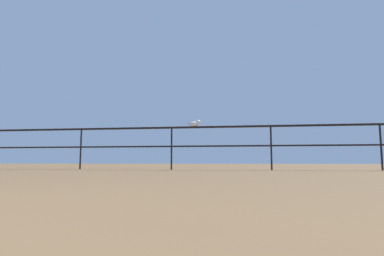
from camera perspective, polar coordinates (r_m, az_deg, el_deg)
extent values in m
cube|color=black|center=(8.08, -3.80, 0.06)|extent=(25.45, 0.05, 0.05)
cube|color=black|center=(8.05, -3.83, -3.44)|extent=(25.45, 0.04, 0.04)
cylinder|color=black|center=(8.94, -20.02, -3.71)|extent=(0.04, 0.04, 1.10)
cylinder|color=black|center=(8.04, -3.83, -3.83)|extent=(0.04, 0.04, 1.10)
cylinder|color=black|center=(7.90, 14.54, -3.60)|extent=(0.04, 0.04, 1.10)
cylinder|color=black|center=(8.55, 31.77, -3.05)|extent=(0.04, 0.04, 1.10)
ellipsoid|color=white|center=(7.99, 0.40, 0.76)|extent=(0.24, 0.16, 0.13)
ellipsoid|color=gray|center=(7.99, 0.40, 0.89)|extent=(0.22, 0.13, 0.04)
sphere|color=white|center=(7.99, 1.14, 1.16)|extent=(0.10, 0.10, 0.10)
cone|color=yellow|center=(7.99, 1.66, 1.16)|extent=(0.05, 0.05, 0.04)
cube|color=gray|center=(8.00, -0.50, 0.80)|extent=(0.09, 0.07, 0.02)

